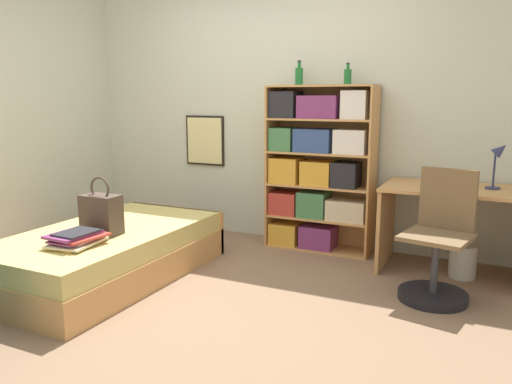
# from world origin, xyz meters

# --- Properties ---
(ground_plane) EXTENTS (14.00, 14.00, 0.00)m
(ground_plane) POSITION_xyz_m (0.00, 0.00, 0.00)
(ground_plane) COLOR #84664C
(wall_back) EXTENTS (10.00, 0.09, 2.60)m
(wall_back) POSITION_xyz_m (-0.00, 1.67, 1.30)
(wall_back) COLOR beige
(wall_back) RESTS_ON ground_plane
(bed) EXTENTS (1.02, 1.86, 0.39)m
(bed) POSITION_xyz_m (-0.73, 0.02, 0.19)
(bed) COLOR tan
(bed) RESTS_ON ground_plane
(handbag) EXTENTS (0.29, 0.17, 0.43)m
(handbag) POSITION_xyz_m (-0.66, -0.11, 0.54)
(handbag) COLOR #47382D
(handbag) RESTS_ON bed
(book_stack_on_bed) EXTENTS (0.33, 0.39, 0.10)m
(book_stack_on_bed) POSITION_xyz_m (-0.61, -0.42, 0.44)
(book_stack_on_bed) COLOR gold
(book_stack_on_bed) RESTS_ON bed
(bookcase) EXTENTS (0.97, 0.34, 1.50)m
(bookcase) POSITION_xyz_m (0.48, 1.45, 0.76)
(bookcase) COLOR tan
(bookcase) RESTS_ON ground_plane
(bottle_green) EXTENTS (0.07, 0.07, 0.22)m
(bottle_green) POSITION_xyz_m (0.28, 1.49, 1.59)
(bottle_green) COLOR #1E6B2D
(bottle_green) RESTS_ON bookcase
(bottle_brown) EXTENTS (0.07, 0.07, 0.19)m
(bottle_brown) POSITION_xyz_m (0.72, 1.50, 1.58)
(bottle_brown) COLOR #1E6B2D
(bottle_brown) RESTS_ON bookcase
(desk) EXTENTS (1.06, 0.68, 0.70)m
(desk) POSITION_xyz_m (1.67, 1.28, 0.48)
(desk) COLOR tan
(desk) RESTS_ON ground_plane
(desk_lamp) EXTENTS (0.15, 0.11, 0.37)m
(desk_lamp) POSITION_xyz_m (1.97, 1.33, 0.95)
(desk_lamp) COLOR navy
(desk_lamp) RESTS_ON desk
(desk_chair) EXTENTS (0.50, 0.50, 0.91)m
(desk_chair) POSITION_xyz_m (1.63, 0.68, 0.29)
(desk_chair) COLOR black
(desk_chair) RESTS_ON ground_plane
(waste_bin) EXTENTS (0.21, 0.21, 0.26)m
(waste_bin) POSITION_xyz_m (1.78, 1.21, 0.13)
(waste_bin) COLOR #B7B2A8
(waste_bin) RESTS_ON ground_plane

